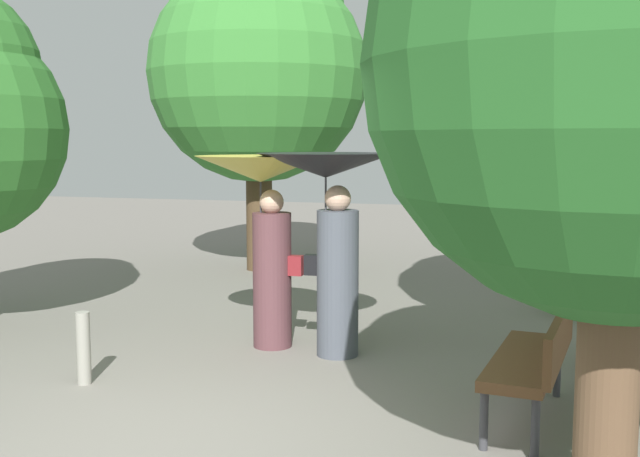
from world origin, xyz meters
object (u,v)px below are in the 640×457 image
object	(u,v)px
tree_mid_right	(624,21)
path_marker_post	(83,348)
person_left	(265,204)
tree_mid_left	(258,55)
person_right	(330,208)
park_bench	(537,356)

from	to	relation	value
tree_mid_right	path_marker_post	bearing A→B (deg)	161.22
person_left	tree_mid_left	xyz separation A→B (m)	(-1.69, 4.34, 1.96)
person_right	park_bench	xyz separation A→B (m)	(1.96, -1.34, -0.94)
park_bench	person_right	bearing A→B (deg)	-117.56
person_left	path_marker_post	world-z (taller)	person_left
person_left	park_bench	size ratio (longest dim) A/B	1.25
person_left	tree_mid_left	bearing A→B (deg)	23.41
tree_mid_left	path_marker_post	bearing A→B (deg)	-84.08
tree_mid_left	path_marker_post	xyz separation A→B (m)	(0.62, -5.95, -3.10)
person_left	person_right	distance (m)	0.73
path_marker_post	park_bench	bearing A→B (deg)	2.12
person_left	park_bench	distance (m)	3.20
tree_mid_left	tree_mid_right	size ratio (longest dim) A/B	1.27
tree_mid_left	park_bench	bearing A→B (deg)	-53.04
person_left	person_right	xyz separation A→B (m)	(0.72, -0.13, -0.01)
person_right	tree_mid_left	xyz separation A→B (m)	(-2.41, 4.47, 1.97)
tree_mid_right	park_bench	bearing A→B (deg)	103.42
park_bench	path_marker_post	distance (m)	3.76
tree_mid_right	path_marker_post	world-z (taller)	tree_mid_right
park_bench	tree_mid_left	size ratio (longest dim) A/B	0.29
park_bench	tree_mid_right	bearing A→B (deg)	20.25
person_right	path_marker_post	bearing A→B (deg)	131.61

